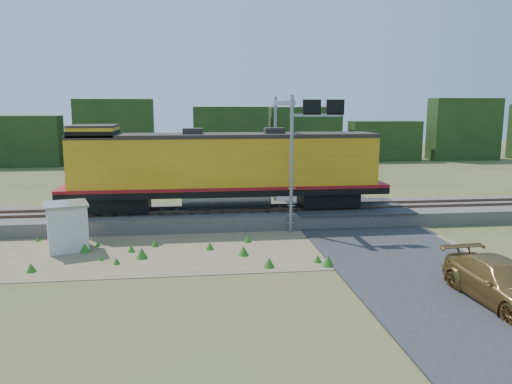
{
  "coord_description": "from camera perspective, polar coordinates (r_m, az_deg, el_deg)",
  "views": [
    {
      "loc": [
        -2.44,
        -23.69,
        7.1
      ],
      "look_at": [
        0.84,
        3.0,
        2.4
      ],
      "focal_mm": 35.0,
      "sensor_mm": 36.0,
      "label": 1
    }
  ],
  "objects": [
    {
      "name": "rails",
      "position": [
        30.43,
        -2.27,
        -1.89
      ],
      "size": [
        70.0,
        1.54,
        0.16
      ],
      "color": "brown",
      "rests_on": "ballast"
    },
    {
      "name": "dirt_shoulder",
      "position": [
        25.21,
        -5.76,
        -6.46
      ],
      "size": [
        26.0,
        8.0,
        0.03
      ],
      "primitive_type": "cube",
      "color": "#8C7754",
      "rests_on": "ground"
    },
    {
      "name": "ballast",
      "position": [
        30.54,
        -2.26,
        -2.77
      ],
      "size": [
        70.0,
        5.0,
        0.8
      ],
      "primitive_type": "cube",
      "color": "slate",
      "rests_on": "ground"
    },
    {
      "name": "ground",
      "position": [
        24.85,
        -1.09,
        -6.69
      ],
      "size": [
        140.0,
        140.0,
        0.0
      ],
      "primitive_type": "plane",
      "color": "#475123",
      "rests_on": "ground"
    },
    {
      "name": "locomotive",
      "position": [
        29.96,
        -3.99,
        2.86
      ],
      "size": [
        19.44,
        2.96,
        5.01
      ],
      "color": "black",
      "rests_on": "rails"
    },
    {
      "name": "weed_clumps",
      "position": [
        24.85,
        -9.23,
        -6.82
      ],
      "size": [
        15.0,
        6.2,
        0.56
      ],
      "primitive_type": null,
      "color": "#337020",
      "rests_on": "ground"
    },
    {
      "name": "tree_line_north",
      "position": [
        61.87,
        -4.76,
        6.14
      ],
      "size": [
        130.0,
        3.0,
        6.5
      ],
      "color": "#1B3513",
      "rests_on": "ground"
    },
    {
      "name": "road",
      "position": [
        27.12,
        13.69,
        -5.36
      ],
      "size": [
        7.0,
        66.0,
        0.86
      ],
      "color": "#38383A",
      "rests_on": "ground"
    },
    {
      "name": "car",
      "position": [
        20.33,
        26.28,
        -9.28
      ],
      "size": [
        2.5,
        5.45,
        1.55
      ],
      "primitive_type": "imported",
      "rotation": [
        0.0,
        0.0,
        0.06
      ],
      "color": "olive",
      "rests_on": "ground"
    },
    {
      "name": "signal_gantry",
      "position": [
        29.59,
        4.09,
        7.17
      ],
      "size": [
        3.03,
        6.2,
        7.64
      ],
      "color": "gray",
      "rests_on": "ground"
    },
    {
      "name": "shed",
      "position": [
        26.34,
        -20.78,
        -3.69
      ],
      "size": [
        2.5,
        2.5,
        2.37
      ],
      "rotation": [
        0.0,
        0.0,
        0.3
      ],
      "color": "silver",
      "rests_on": "ground"
    }
  ]
}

